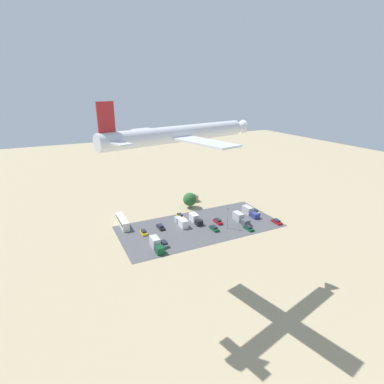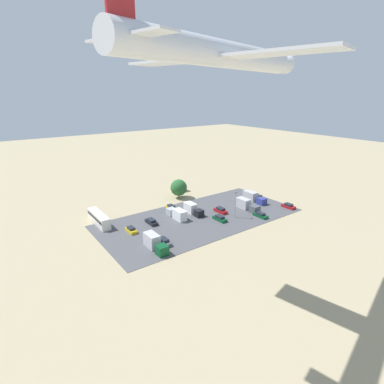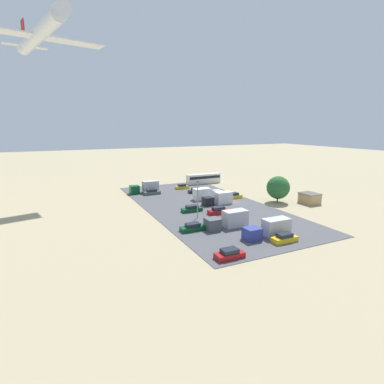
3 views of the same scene
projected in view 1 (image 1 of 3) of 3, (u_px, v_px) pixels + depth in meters
ground_plane at (191, 218)px, 120.02m from camera, size 400.00×400.00×0.00m
parking_lot_surface at (200, 226)px, 113.17m from camera, size 60.16×28.32×0.08m
shed_building at (192, 198)px, 137.97m from camera, size 4.63×3.86×2.64m
bus at (123, 221)px, 113.17m from camera, size 2.54×11.91×3.24m
parked_car_0 at (180, 216)px, 120.64m from camera, size 1.91×4.55×1.48m
parked_car_1 at (218, 221)px, 115.69m from camera, size 1.82×4.71×1.60m
parked_car_2 at (277, 222)px, 115.64m from camera, size 2.00×4.42×1.44m
parked_car_3 at (214, 228)px, 110.14m from camera, size 1.84×4.73×1.44m
parked_car_4 at (161, 227)px, 111.21m from camera, size 1.89×4.75×1.42m
parked_car_5 at (164, 244)px, 99.20m from camera, size 1.92×4.75×1.49m
parked_car_6 at (255, 211)px, 125.03m from camera, size 1.83×4.58×1.49m
parked_car_7 at (248, 228)px, 110.42m from camera, size 1.86×4.68×1.42m
parked_car_8 at (144, 232)px, 106.96m from camera, size 1.80×4.06×1.44m
parked_truck_0 at (240, 218)px, 116.71m from camera, size 2.56×8.63×3.15m
parked_truck_1 at (195, 219)px, 116.24m from camera, size 2.41×7.60×2.97m
parked_truck_2 at (182, 222)px, 113.34m from camera, size 2.41×7.98×3.01m
parked_truck_3 at (250, 212)px, 122.97m from camera, size 2.45×9.03×3.05m
parked_truck_4 at (156, 244)px, 96.98m from camera, size 2.47×8.32×3.35m
tree_near_shed at (190, 199)px, 129.81m from camera, size 5.84×5.84×6.75m
light_pole_lot_centre at (228, 217)px, 110.05m from camera, size 0.90×0.28×7.96m
airplane at (182, 134)px, 63.10m from camera, size 37.68×31.78×8.69m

